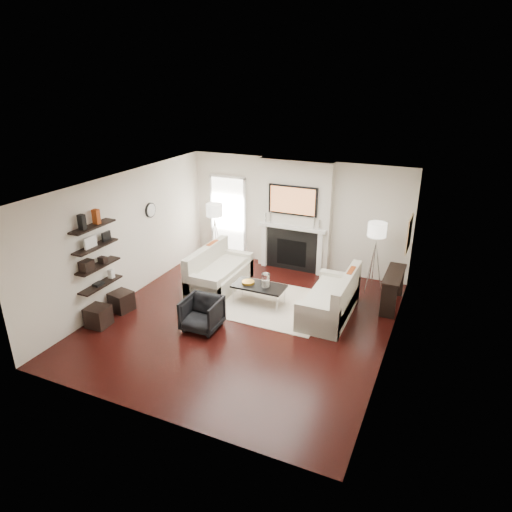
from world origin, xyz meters
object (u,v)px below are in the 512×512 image
at_px(lamp_right_shade, 377,230).
at_px(armchair, 202,312).
at_px(coffee_table, 259,286).
at_px(ottoman_near, 122,301).
at_px(loveseat_left_base, 220,279).
at_px(lamp_left_shade, 214,210).
at_px(loveseat_right_base, 329,306).

bearing_deg(lamp_right_shade, armchair, -131.55).
bearing_deg(coffee_table, ottoman_near, -150.00).
relative_size(loveseat_left_base, lamp_right_shade, 4.50).
distance_m(coffee_table, ottoman_near, 2.85).
bearing_deg(armchair, loveseat_left_base, 105.67).
xyz_separation_m(armchair, lamp_left_shade, (-1.27, 2.86, 1.10)).
relative_size(loveseat_left_base, ottoman_near, 4.50).
relative_size(loveseat_left_base, coffee_table, 1.64).
distance_m(lamp_left_shade, lamp_right_shade, 3.90).
relative_size(lamp_left_shade, ottoman_near, 1.00).
bearing_deg(lamp_right_shade, lamp_left_shade, -178.38).
distance_m(loveseat_left_base, ottoman_near, 2.22).
xyz_separation_m(coffee_table, ottoman_near, (-2.46, -1.42, -0.20)).
xyz_separation_m(loveseat_left_base, lamp_right_shade, (3.18, 1.23, 1.24)).
height_order(loveseat_right_base, armchair, armchair).
distance_m(lamp_left_shade, ottoman_near, 3.22).
distance_m(coffee_table, lamp_left_shade, 2.58).
bearing_deg(armchair, ottoman_near, 179.18).
height_order(loveseat_right_base, lamp_right_shade, lamp_right_shade).
xyz_separation_m(loveseat_left_base, ottoman_near, (-1.34, -1.78, -0.01)).
relative_size(lamp_left_shade, lamp_right_shade, 1.00).
bearing_deg(loveseat_right_base, coffee_table, -175.97).
bearing_deg(ottoman_near, lamp_right_shade, 33.63).
relative_size(armchair, ottoman_near, 1.74).
bearing_deg(loveseat_left_base, loveseat_right_base, -5.51).
bearing_deg(ottoman_near, armchair, 1.13).
bearing_deg(lamp_left_shade, loveseat_right_base, -22.41).
relative_size(loveseat_right_base, ottoman_near, 4.50).
xyz_separation_m(loveseat_left_base, coffee_table, (1.13, -0.36, 0.19)).
distance_m(loveseat_right_base, lamp_right_shade, 2.02).
bearing_deg(lamp_left_shade, lamp_right_shade, 1.62).
distance_m(loveseat_left_base, armchair, 1.83).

